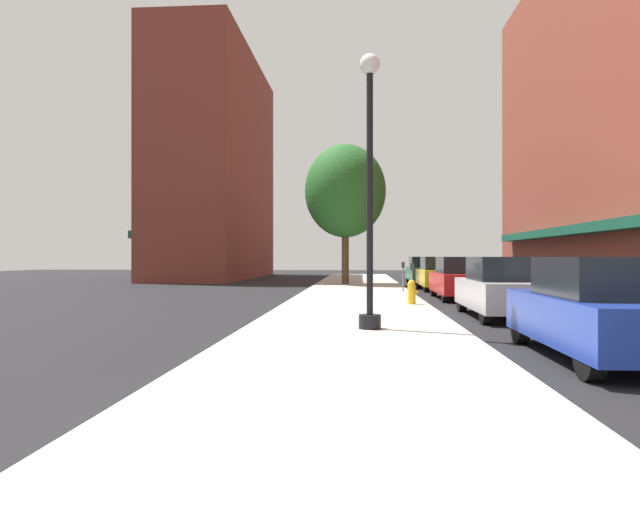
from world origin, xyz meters
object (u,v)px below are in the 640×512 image
at_px(tree_near, 345,191).
at_px(car_red, 459,279).
at_px(lamppost, 370,185).
at_px(car_blue, 600,310).
at_px(parking_meter_near, 403,273).
at_px(parking_meter_far, 412,276).
at_px(car_green, 423,271).
at_px(car_yellow, 438,274).
at_px(fire_hydrant, 412,292).
at_px(car_silver, 502,288).

height_order(tree_near, car_red, tree_near).
relative_size(lamppost, car_blue, 1.37).
distance_m(parking_meter_near, parking_meter_far, 4.32).
height_order(lamppost, car_green, lamppost).
bearing_deg(car_red, car_yellow, 89.72).
xyz_separation_m(lamppost, car_yellow, (3.64, 15.72, -2.39)).
bearing_deg(car_blue, parking_meter_near, 96.55).
distance_m(lamppost, tree_near, 19.44).
relative_size(car_red, car_yellow, 1.00).
height_order(fire_hydrant, parking_meter_near, parking_meter_near).
bearing_deg(car_red, car_blue, -90.28).
relative_size(fire_hydrant, car_silver, 0.18).
relative_size(parking_meter_far, car_red, 0.30).
height_order(lamppost, car_silver, lamppost).
relative_size(tree_near, car_yellow, 1.83).
distance_m(fire_hydrant, car_silver, 3.58).
height_order(lamppost, parking_meter_near, lamppost).
bearing_deg(lamppost, tree_near, 93.15).
distance_m(lamppost, fire_hydrant, 6.97).
relative_size(car_silver, car_yellow, 1.00).
bearing_deg(tree_near, car_yellow, -37.29).
height_order(parking_meter_far, tree_near, tree_near).
bearing_deg(fire_hydrant, car_red, 59.40).
height_order(fire_hydrant, parking_meter_far, parking_meter_far).
xyz_separation_m(lamppost, car_blue, (3.64, -2.71, -2.39)).
relative_size(parking_meter_far, tree_near, 0.17).
relative_size(tree_near, car_silver, 1.83).
bearing_deg(car_green, lamppost, -96.92).
distance_m(tree_near, car_yellow, 7.45).
bearing_deg(parking_meter_near, car_red, -55.86).
bearing_deg(lamppost, fire_hydrant, 76.86).
height_order(parking_meter_near, car_yellow, car_yellow).
distance_m(fire_hydrant, parking_meter_far, 2.29).
bearing_deg(parking_meter_far, car_green, 82.04).
height_order(car_blue, car_red, same).
bearing_deg(fire_hydrant, lamppost, -103.14).
xyz_separation_m(lamppost, car_silver, (3.64, 3.44, -2.39)).
distance_m(lamppost, car_blue, 5.13).
relative_size(lamppost, car_yellow, 1.37).
xyz_separation_m(parking_meter_far, car_green, (1.95, 13.94, -0.14)).
height_order(car_blue, car_yellow, same).
bearing_deg(car_silver, tree_near, 107.19).
bearing_deg(car_blue, car_yellow, 89.39).
height_order(parking_meter_near, car_silver, car_silver).
height_order(lamppost, tree_near, tree_near).
distance_m(car_yellow, car_green, 6.72).
xyz_separation_m(car_silver, car_green, (0.00, 19.00, 0.00)).
bearing_deg(car_green, car_silver, -87.72).
bearing_deg(fire_hydrant, parking_meter_far, 84.29).
bearing_deg(parking_meter_far, car_yellow, 74.88).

